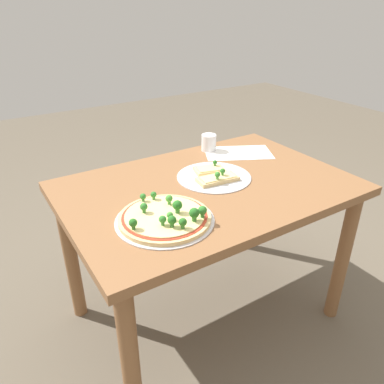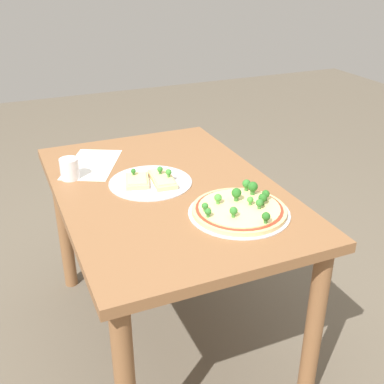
# 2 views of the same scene
# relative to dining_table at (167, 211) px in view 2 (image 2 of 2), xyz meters

# --- Properties ---
(ground_plane) EXTENTS (8.00, 8.00, 0.00)m
(ground_plane) POSITION_rel_dining_table_xyz_m (0.00, 0.00, -0.60)
(ground_plane) COLOR brown
(dining_table) EXTENTS (1.15, 0.77, 0.70)m
(dining_table) POSITION_rel_dining_table_xyz_m (0.00, 0.00, 0.00)
(dining_table) COLOR brown
(dining_table) RESTS_ON ground_plane
(pizza_tray_whole) EXTENTS (0.34, 0.34, 0.07)m
(pizza_tray_whole) POSITION_rel_dining_table_xyz_m (0.28, 0.15, 0.11)
(pizza_tray_whole) COLOR silver
(pizza_tray_whole) RESTS_ON dining_table
(pizza_tray_slice) EXTENTS (0.31, 0.31, 0.06)m
(pizza_tray_slice) POSITION_rel_dining_table_xyz_m (-0.06, -0.04, 0.11)
(pizza_tray_slice) COLOR silver
(pizza_tray_slice) RESTS_ON dining_table
(drinking_cup) EXTENTS (0.07, 0.07, 0.08)m
(drinking_cup) POSITION_rel_dining_table_xyz_m (-0.21, -0.31, 0.14)
(drinking_cup) COLOR white
(drinking_cup) RESTS_ON dining_table
(paper_menu) EXTENTS (0.36, 0.31, 0.00)m
(paper_menu) POSITION_rel_dining_table_xyz_m (-0.32, -0.20, 0.10)
(paper_menu) COLOR white
(paper_menu) RESTS_ON dining_table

